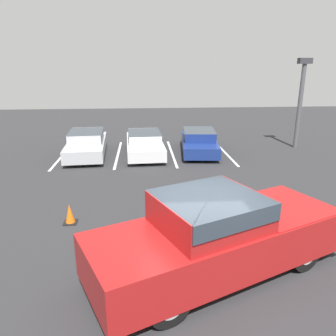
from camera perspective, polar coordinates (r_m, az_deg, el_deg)
name	(u,v)px	position (r m, az deg, el deg)	size (l,w,h in m)	color
ground_plane	(200,279)	(7.63, 5.56, -18.62)	(60.00, 60.00, 0.00)	#2D2D30
stall_stripe_a	(63,155)	(17.93, -17.84, 2.14)	(0.12, 5.47, 0.01)	white
stall_stripe_b	(118,154)	(17.49, -8.69, 2.43)	(0.12, 5.47, 0.01)	white
stall_stripe_c	(172,153)	(17.51, 0.68, 2.65)	(0.12, 5.47, 0.01)	white
stall_stripe_d	(224,152)	(17.99, 9.79, 2.80)	(0.12, 5.47, 0.01)	white
pickup_truck	(219,234)	(7.44, 8.96, -11.29)	(6.20, 4.27, 1.89)	#A51919
parked_sedan_a	(87,143)	(17.42, -14.00, 4.30)	(2.12, 4.73, 1.25)	#B7BABF
parked_sedan_b	(145,142)	(17.22, -4.11, 4.47)	(2.01, 4.75, 1.15)	silver
parked_sedan_c	(199,141)	(17.58, 5.43, 4.78)	(2.17, 4.54, 1.20)	navy
light_post	(301,97)	(19.64, 22.12, 11.42)	(0.70, 0.36, 4.85)	#515156
traffic_cone	(70,214)	(10.18, -16.73, -7.74)	(0.39, 0.39, 0.59)	black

